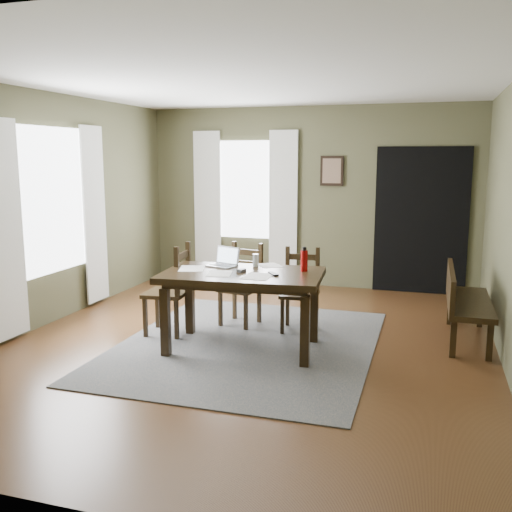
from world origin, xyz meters
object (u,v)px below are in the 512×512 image
(bench, at_px, (463,298))
(water_bottle, at_px, (304,260))
(chair_end, at_px, (171,291))
(laptop, at_px, (224,261))
(dining_table, at_px, (242,282))
(chair_back_right, at_px, (300,291))
(chair_back_left, at_px, (242,285))

(bench, bearing_deg, water_bottle, 115.21)
(chair_end, xyz_separation_m, bench, (3.07, 0.73, -0.03))
(bench, xyz_separation_m, laptop, (-2.45, -0.71, 0.40))
(bench, relative_size, water_bottle, 5.55)
(chair_end, bearing_deg, dining_table, 70.02)
(chair_back_right, bearing_deg, chair_end, -160.42)
(chair_end, bearing_deg, chair_back_right, 108.15)
(dining_table, distance_m, chair_back_left, 0.94)
(chair_back_right, xyz_separation_m, water_bottle, (0.16, -0.58, 0.46))
(bench, bearing_deg, laptop, 106.15)
(bench, distance_m, water_bottle, 1.80)
(water_bottle, bearing_deg, dining_table, -158.25)
(dining_table, bearing_deg, chair_end, 160.45)
(laptop, bearing_deg, bench, 34.06)
(chair_back_right, bearing_deg, laptop, -145.83)
(laptop, bearing_deg, chair_end, -159.99)
(chair_end, bearing_deg, laptop, 86.96)
(chair_back_right, height_order, bench, chair_back_right)
(chair_back_left, distance_m, laptop, 0.71)
(chair_back_right, distance_m, laptop, 0.98)
(chair_end, height_order, laptop, chair_end)
(chair_back_left, distance_m, bench, 2.45)
(dining_table, distance_m, chair_back_right, 0.95)
(bench, distance_m, laptop, 2.58)
(dining_table, bearing_deg, bench, 19.58)
(chair_end, xyz_separation_m, laptop, (0.62, 0.02, 0.36))
(dining_table, distance_m, bench, 2.38)
(bench, relative_size, laptop, 3.94)
(dining_table, xyz_separation_m, chair_back_left, (-0.29, 0.86, -0.24))
(dining_table, relative_size, bench, 1.21)
(chair_back_left, distance_m, chair_back_right, 0.71)
(chair_end, bearing_deg, bench, 98.25)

